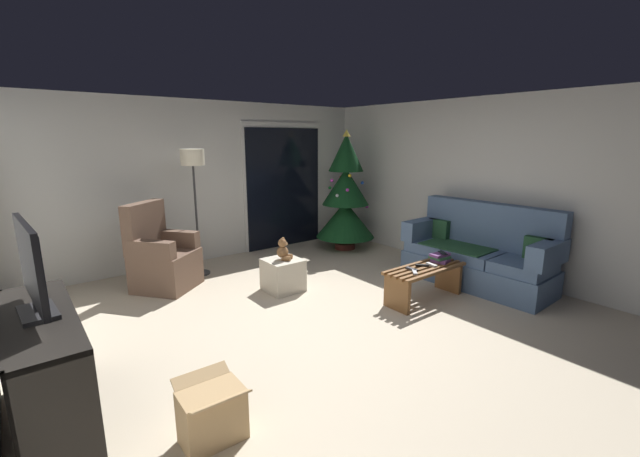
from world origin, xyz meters
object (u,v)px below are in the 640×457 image
remote_silver (415,272)px  ottoman (283,275)px  cell_phone (443,253)px  media_shelf (43,380)px  book_stack (440,258)px  remote_graphite (412,269)px  remote_white (432,265)px  coffee_table (425,278)px  teddy_bear_chestnut (283,250)px  remote_black (422,265)px  television (31,268)px  armchair (162,258)px  christmas_tree (346,198)px  couch (479,255)px  cardboard_box_open_near_shelf (212,415)px  floor_lamp (193,170)px

remote_silver → ottoman: remote_silver is taller
cell_phone → media_shelf: media_shelf is taller
media_shelf → book_stack: bearing=-1.3°
book_stack → ottoman: (-1.49, 1.30, -0.26)m
remote_silver → remote_graphite: same height
media_shelf → remote_white: bearing=-1.8°
coffee_table → teddy_bear_chestnut: (-1.17, 1.31, 0.26)m
remote_black → remote_white: size_ratio=1.00×
remote_graphite → television: (-3.56, 0.13, 0.70)m
cell_phone → armchair: size_ratio=0.13×
christmas_tree → media_shelf: (-4.61, -2.24, -0.53)m
remote_white → media_shelf: (-3.92, 0.12, -0.04)m
couch → teddy_bear_chestnut: couch is taller
couch → remote_silver: (-1.32, 0.01, 0.03)m
media_shelf → cardboard_box_open_near_shelf: (0.83, -0.74, -0.20)m
remote_graphite → remote_white: same height
remote_black → teddy_bear_chestnut: size_ratio=0.55×
remote_white → book_stack: 0.22m
media_shelf → cardboard_box_open_near_shelf: media_shelf is taller
remote_white → floor_lamp: size_ratio=0.09×
remote_graphite → cardboard_box_open_near_shelf: remote_graphite is taller
teddy_bear_chestnut → remote_black: bearing=-47.5°
coffee_table → cardboard_box_open_near_shelf: bearing=-168.0°
coffee_table → book_stack: (0.31, 0.02, 0.20)m
cardboard_box_open_near_shelf → remote_silver: bearing=11.9°
christmas_tree → teddy_bear_chestnut: (-1.96, -1.03, -0.38)m
cell_phone → remote_silver: bearing=-140.3°
book_stack → remote_silver: bearing=-171.9°
coffee_table → christmas_tree: bearing=71.3°
book_stack → ottoman: book_stack is taller
cell_phone → television: 4.16m
couch → cardboard_box_open_near_shelf: size_ratio=4.49×
media_shelf → television: television is taller
cell_phone → christmas_tree: (0.45, 2.34, 0.38)m
couch → book_stack: (-0.72, 0.10, 0.07)m
remote_white → floor_lamp: 3.40m
coffee_table → christmas_tree: size_ratio=0.53×
armchair → ottoman: 1.59m
remote_silver → remote_black: 0.30m
remote_black → remote_graphite: same height
ottoman → television: bearing=-156.0°
armchair → remote_black: bearing=-44.6°
remote_silver → ottoman: bearing=165.5°
remote_silver → cardboard_box_open_near_shelf: 2.77m
remote_black → cell_phone: cell_phone is taller
book_stack → media_shelf: size_ratio=0.18×
ottoman → cardboard_box_open_near_shelf: bearing=-132.7°
remote_graphite → cardboard_box_open_near_shelf: size_ratio=0.36×
remote_black → media_shelf: media_shelf is taller
teddy_bear_chestnut → christmas_tree: bearing=27.7°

